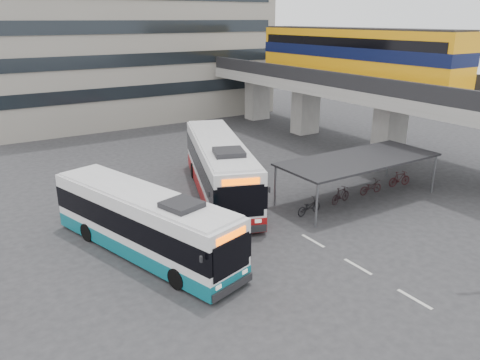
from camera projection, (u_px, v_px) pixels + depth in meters
ground at (272, 254)px, 21.75m from camera, size 120.00×120.00×0.00m
viaduct at (353, 72)px, 38.17m from camera, size 8.00×32.00×9.68m
bike_shelter at (357, 173)px, 27.89m from camera, size 10.00×4.00×2.54m
road_markings at (358, 267)px, 20.63m from camera, size 0.15×7.60×0.01m
bus_main at (220, 168)px, 28.57m from camera, size 6.94×12.66×3.70m
bus_teal at (143, 223)px, 21.42m from camera, size 5.37×11.20×3.25m
pedestrian at (179, 220)px, 23.51m from camera, size 0.40×0.58×1.54m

